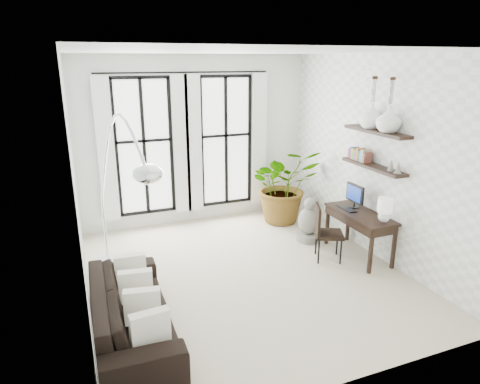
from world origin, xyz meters
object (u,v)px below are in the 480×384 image
desk_chair (324,229)px  sofa (131,311)px  buddha (309,223)px  arc_lamp (119,156)px  plant (284,185)px  desk (362,216)px

desk_chair → sofa: bearing=-139.5°
sofa → buddha: (3.33, 1.65, 0.01)m
sofa → arc_lamp: 1.90m
sofa → plant: 4.32m
sofa → desk: (3.75, 0.74, 0.38)m
arc_lamp → desk_chair: bearing=-1.7°
arc_lamp → buddha: arc_lamp is taller
sofa → arc_lamp: size_ratio=0.89×
sofa → desk_chair: (3.15, 0.91, 0.20)m
plant → sofa: bearing=-141.3°
sofa → plant: (3.35, 2.68, 0.42)m
desk_chair → arc_lamp: 3.37m
desk → desk_chair: 0.64m
plant → arc_lamp: 3.85m
sofa → desk_chair: bearing=-72.1°
desk → arc_lamp: 3.86m
plant → arc_lamp: (-3.25, -1.69, 1.19)m
plant → desk_chair: (-0.20, -1.78, -0.23)m
plant → desk: plant is taller
plant → buddha: bearing=-91.3°
desk → sofa: bearing=-168.8°
buddha → arc_lamp: bearing=-168.6°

